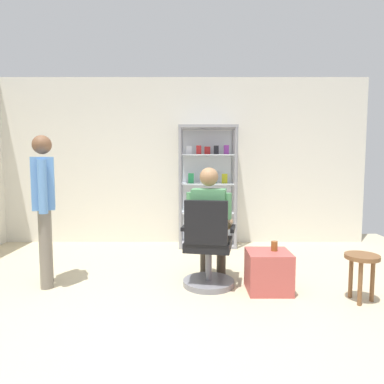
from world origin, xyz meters
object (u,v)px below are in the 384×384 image
seated_shopkeeper (209,219)px  wooden_stool (360,264)px  tea_glass (273,246)px  display_cabinet_main (206,185)px  office_chair (207,251)px  standing_customer (43,201)px  storage_crate (267,271)px

seated_shopkeeper → wooden_stool: seated_shopkeeper is taller
tea_glass → seated_shopkeeper: bearing=160.1°
display_cabinet_main → office_chair: 1.95m
office_chair → wooden_stool: office_chair is taller
office_chair → seated_shopkeeper: seated_shopkeeper is taller
display_cabinet_main → standing_customer: size_ratio=1.17×
standing_customer → storage_crate: bearing=-3.9°
display_cabinet_main → seated_shopkeeper: 1.72m
storage_crate → tea_glass: (0.06, 0.03, 0.26)m
office_chair → tea_glass: office_chair is taller
display_cabinet_main → office_chair: bearing=-92.3°
office_chair → wooden_stool: bearing=-14.3°
storage_crate → tea_glass: 0.27m
standing_customer → wooden_stool: standing_customer is taller
seated_shopkeeper → standing_customer: standing_customer is taller
seated_shopkeeper → standing_customer: size_ratio=0.79×
office_chair → standing_customer: bearing=178.1°
seated_shopkeeper → tea_glass: size_ratio=12.74×
office_chair → seated_shopkeeper: size_ratio=0.74×
seated_shopkeeper → storage_crate: seated_shopkeeper is taller
seated_shopkeeper → display_cabinet_main: bearing=88.5°
display_cabinet_main → seated_shopkeeper: bearing=-91.5°
storage_crate → office_chair: bearing=170.3°
office_chair → standing_customer: size_ratio=0.59×
display_cabinet_main → office_chair: display_cabinet_main is taller
display_cabinet_main → wooden_stool: (1.39, -2.24, -0.60)m
display_cabinet_main → storage_crate: 2.18m
office_chair → tea_glass: size_ratio=9.48×
seated_shopkeeper → wooden_stool: 1.57m
standing_customer → wooden_stool: 3.30m
wooden_stool → tea_glass: bearing=159.2°
office_chair → storage_crate: bearing=-9.7°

